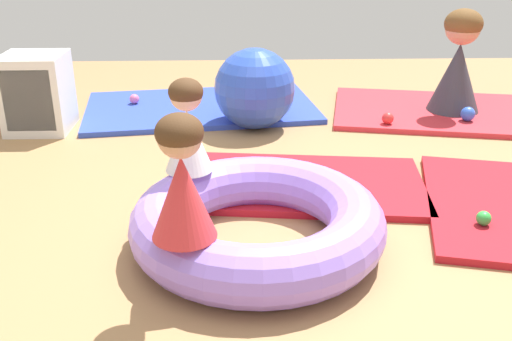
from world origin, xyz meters
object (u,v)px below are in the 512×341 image
at_px(play_ball_red, 388,118).
at_px(play_ball_blue, 468,114).
at_px(inflatable_cushion, 257,222).
at_px(storage_cube, 36,94).
at_px(play_ball_teal, 316,187).
at_px(exercise_ball_large, 255,89).
at_px(play_ball_green, 484,218).
at_px(child_in_white, 187,126).
at_px(child_in_red, 182,179).
at_px(adult_seated, 458,62).
at_px(play_ball_pink, 134,99).

bearing_deg(play_ball_red, play_ball_blue, 4.55).
distance_m(inflatable_cushion, storage_cube, 2.33).
xyz_separation_m(play_ball_teal, exercise_ball_large, (-0.30, 1.27, 0.22)).
bearing_deg(storage_cube, play_ball_blue, -0.19).
height_order(play_ball_green, play_ball_red, play_ball_red).
distance_m(child_in_white, play_ball_red, 1.97).
relative_size(inflatable_cushion, play_ball_teal, 14.70).
distance_m(child_in_red, storage_cube, 2.45).
bearing_deg(child_in_red, play_ball_blue, -145.57).
relative_size(adult_seated, play_ball_red, 9.07).
xyz_separation_m(child_in_white, play_ball_pink, (-0.60, 1.95, -0.42)).
bearing_deg(inflatable_cushion, play_ball_blue, 46.33).
relative_size(play_ball_teal, storage_cube, 0.15).
bearing_deg(play_ball_green, exercise_ball_large, 123.17).
bearing_deg(child_in_white, play_ball_blue, -13.73).
relative_size(adult_seated, play_ball_teal, 9.69).
distance_m(adult_seated, play_ball_green, 2.00).
bearing_deg(play_ball_red, child_in_white, -135.35).
bearing_deg(play_ball_red, inflatable_cushion, -121.55).
bearing_deg(adult_seated, play_ball_red, -32.12).
distance_m(play_ball_red, storage_cube, 2.58).
bearing_deg(child_in_white, play_ball_teal, -35.83).
height_order(play_ball_pink, play_ball_red, play_ball_red).
distance_m(inflatable_cushion, child_in_white, 0.60).
bearing_deg(adult_seated, inflatable_cushion, -9.84).
bearing_deg(child_in_white, adult_seated, -8.44).
xyz_separation_m(child_in_white, child_in_red, (0.03, -0.69, 0.02)).
relative_size(play_ball_red, play_ball_teal, 1.07).
bearing_deg(exercise_ball_large, play_ball_green, -56.83).
height_order(adult_seated, play_ball_pink, adult_seated).
bearing_deg(exercise_ball_large, child_in_white, -104.91).
bearing_deg(play_ball_teal, adult_seated, 49.68).
xyz_separation_m(play_ball_green, play_ball_blue, (0.52, 1.63, 0.02)).
height_order(inflatable_cushion, adult_seated, adult_seated).
bearing_deg(play_ball_red, adult_seated, 28.61).
xyz_separation_m(inflatable_cushion, play_ball_pink, (-0.93, 2.28, -0.05)).
xyz_separation_m(inflatable_cushion, exercise_ball_large, (0.04, 1.76, 0.16)).
height_order(play_ball_green, play_ball_blue, play_ball_blue).
bearing_deg(exercise_ball_large, play_ball_blue, -1.02).
height_order(child_in_white, play_ball_red, child_in_white).
distance_m(adult_seated, play_ball_teal, 2.03).
distance_m(play_ball_pink, exercise_ball_large, 1.13).
distance_m(inflatable_cushion, adult_seated, 2.61).
relative_size(child_in_white, adult_seated, 0.60).
height_order(child_in_white, adult_seated, adult_seated).
xyz_separation_m(play_ball_blue, play_ball_pink, (-2.59, 0.54, -0.01)).
distance_m(adult_seated, exercise_ball_large, 1.61).
bearing_deg(inflatable_cushion, storage_cube, 131.53).
relative_size(inflatable_cushion, storage_cube, 2.14).
xyz_separation_m(child_in_red, play_ball_green, (1.44, 0.46, -0.44)).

